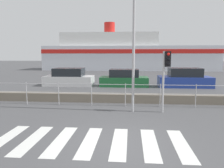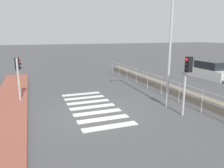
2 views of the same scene
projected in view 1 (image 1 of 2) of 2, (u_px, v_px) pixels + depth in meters
ground_plane at (121, 143)px, 6.54m from camera, size 160.00×160.00×0.00m
crosswalk at (90, 141)px, 6.62m from camera, size 5.85×2.40×0.01m
seawall at (126, 98)px, 12.01m from camera, size 23.24×0.55×0.47m
harbor_fence at (125, 91)px, 11.08m from camera, size 20.96×0.04×1.17m
traffic_light_far at (166, 68)px, 9.68m from camera, size 0.34×0.32×2.76m
streetlamp at (134, 26)px, 9.43m from camera, size 0.32×1.08×6.24m
ferry_boat at (125, 54)px, 37.29m from camera, size 28.47×6.33×7.95m
parked_car_white at (69, 78)px, 18.50m from camera, size 4.08×1.83×1.47m
parked_car_green at (124, 79)px, 18.10m from camera, size 3.94×1.76×1.40m
parked_car_blue at (185, 79)px, 17.68m from camera, size 4.17×1.88×1.54m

